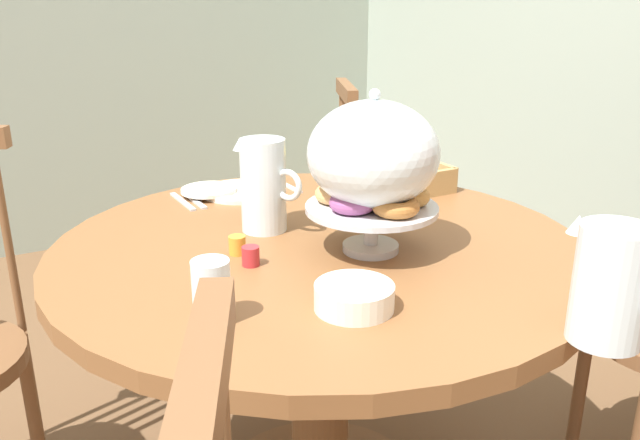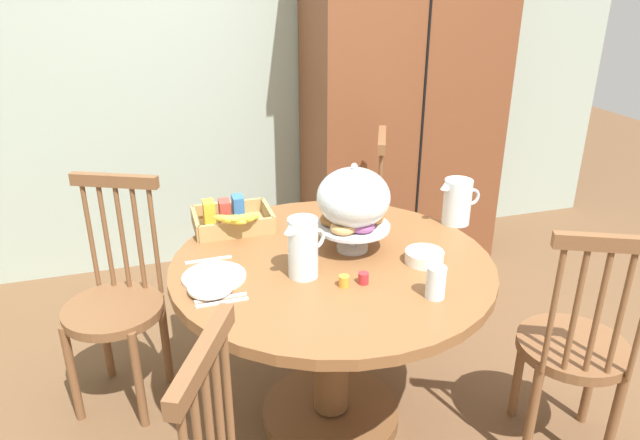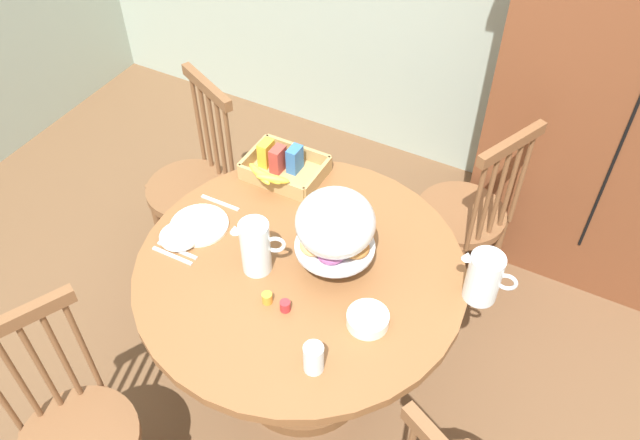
{
  "view_description": "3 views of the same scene",
  "coord_description": "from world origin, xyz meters",
  "px_view_note": "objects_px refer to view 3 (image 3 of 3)",
  "views": [
    {
      "loc": [
        1.05,
        -0.5,
        1.25
      ],
      "look_at": [
        -0.12,
        0.16,
        0.79
      ],
      "focal_mm": 36.15,
      "sensor_mm": 36.0,
      "label": 1
    },
    {
      "loc": [
        -0.73,
        -1.66,
        1.74
      ],
      "look_at": [
        -0.12,
        0.31,
        0.84
      ],
      "focal_mm": 33.13,
      "sensor_mm": 36.0,
      "label": 2
    },
    {
      "loc": [
        0.66,
        -1.14,
        2.5
      ],
      "look_at": [
        -0.12,
        0.31,
        0.84
      ],
      "focal_mm": 36.66,
      "sensor_mm": 36.0,
      "label": 3
    }
  ],
  "objects_px": {
    "windsor_chair_by_cabinet": "(465,217)",
    "cereal_bowl": "(368,319)",
    "pastry_stand_with_dome": "(335,226)",
    "cereal_basket": "(281,166)",
    "butter_dish": "(310,221)",
    "windsor_chair_far_side": "(76,436)",
    "orange_juice_pitcher": "(256,249)",
    "milk_pitcher": "(483,279)",
    "china_plate_small": "(180,236)",
    "dining_table": "(301,304)",
    "drinking_glass": "(314,358)",
    "china_plate_large": "(199,225)",
    "windsor_chair_facing_door": "(194,187)"
  },
  "relations": [
    {
      "from": "cereal_bowl",
      "to": "butter_dish",
      "type": "height_order",
      "value": "cereal_bowl"
    },
    {
      "from": "china_plate_large",
      "to": "butter_dish",
      "type": "relative_size",
      "value": 3.67
    },
    {
      "from": "orange_juice_pitcher",
      "to": "windsor_chair_far_side",
      "type": "bearing_deg",
      "value": -112.21
    },
    {
      "from": "windsor_chair_by_cabinet",
      "to": "dining_table",
      "type": "bearing_deg",
      "value": -115.17
    },
    {
      "from": "milk_pitcher",
      "to": "butter_dish",
      "type": "xyz_separation_m",
      "value": [
        -0.67,
        0.03,
        -0.08
      ]
    },
    {
      "from": "windsor_chair_by_cabinet",
      "to": "cereal_bowl",
      "type": "relative_size",
      "value": 6.96
    },
    {
      "from": "milk_pitcher",
      "to": "cereal_bowl",
      "type": "distance_m",
      "value": 0.41
    },
    {
      "from": "dining_table",
      "to": "milk_pitcher",
      "type": "xyz_separation_m",
      "value": [
        0.6,
        0.17,
        0.3
      ]
    },
    {
      "from": "orange_juice_pitcher",
      "to": "cereal_bowl",
      "type": "bearing_deg",
      "value": -4.66
    },
    {
      "from": "cereal_basket",
      "to": "dining_table",
      "type": "bearing_deg",
      "value": -52.06
    },
    {
      "from": "windsor_chair_by_cabinet",
      "to": "milk_pitcher",
      "type": "distance_m",
      "value": 0.77
    },
    {
      "from": "pastry_stand_with_dome",
      "to": "cereal_basket",
      "type": "xyz_separation_m",
      "value": [
        -0.41,
        0.33,
        -0.15
      ]
    },
    {
      "from": "milk_pitcher",
      "to": "china_plate_small",
      "type": "height_order",
      "value": "milk_pitcher"
    },
    {
      "from": "cereal_basket",
      "to": "china_plate_large",
      "type": "bearing_deg",
      "value": -107.5
    },
    {
      "from": "cereal_basket",
      "to": "china_plate_small",
      "type": "bearing_deg",
      "value": -107.02
    },
    {
      "from": "pastry_stand_with_dome",
      "to": "drinking_glass",
      "type": "bearing_deg",
      "value": -71.42
    },
    {
      "from": "windsor_chair_far_side",
      "to": "china_plate_small",
      "type": "distance_m",
      "value": 0.76
    },
    {
      "from": "milk_pitcher",
      "to": "china_plate_small",
      "type": "xyz_separation_m",
      "value": [
        -1.06,
        -0.27,
        -0.07
      ]
    },
    {
      "from": "pastry_stand_with_dome",
      "to": "windsor_chair_far_side",
      "type": "bearing_deg",
      "value": -121.54
    },
    {
      "from": "windsor_chair_facing_door",
      "to": "pastry_stand_with_dome",
      "type": "relative_size",
      "value": 2.83
    },
    {
      "from": "milk_pitcher",
      "to": "cereal_basket",
      "type": "bearing_deg",
      "value": 166.46
    },
    {
      "from": "windsor_chair_by_cabinet",
      "to": "milk_pitcher",
      "type": "height_order",
      "value": "windsor_chair_by_cabinet"
    },
    {
      "from": "drinking_glass",
      "to": "butter_dish",
      "type": "xyz_separation_m",
      "value": [
        -0.31,
        0.55,
        -0.04
      ]
    },
    {
      "from": "pastry_stand_with_dome",
      "to": "butter_dish",
      "type": "xyz_separation_m",
      "value": [
        -0.17,
        0.14,
        -0.19
      ]
    },
    {
      "from": "cereal_bowl",
      "to": "china_plate_large",
      "type": "bearing_deg",
      "value": 171.94
    },
    {
      "from": "windsor_chair_by_cabinet",
      "to": "drinking_glass",
      "type": "height_order",
      "value": "windsor_chair_by_cabinet"
    },
    {
      "from": "orange_juice_pitcher",
      "to": "drinking_glass",
      "type": "distance_m",
      "value": 0.46
    },
    {
      "from": "pastry_stand_with_dome",
      "to": "orange_juice_pitcher",
      "type": "relative_size",
      "value": 1.6
    },
    {
      "from": "windsor_chair_by_cabinet",
      "to": "cereal_bowl",
      "type": "height_order",
      "value": "windsor_chair_by_cabinet"
    },
    {
      "from": "dining_table",
      "to": "cereal_bowl",
      "type": "distance_m",
      "value": 0.41
    },
    {
      "from": "dining_table",
      "to": "cereal_basket",
      "type": "distance_m",
      "value": 0.56
    },
    {
      "from": "dining_table",
      "to": "orange_juice_pitcher",
      "type": "distance_m",
      "value": 0.35
    },
    {
      "from": "windsor_chair_by_cabinet",
      "to": "butter_dish",
      "type": "bearing_deg",
      "value": -126.78
    },
    {
      "from": "windsor_chair_far_side",
      "to": "orange_juice_pitcher",
      "type": "distance_m",
      "value": 0.86
    },
    {
      "from": "drinking_glass",
      "to": "windsor_chair_far_side",
      "type": "bearing_deg",
      "value": -146.03
    },
    {
      "from": "windsor_chair_facing_door",
      "to": "china_plate_small",
      "type": "bearing_deg",
      "value": -55.29
    },
    {
      "from": "china_plate_large",
      "to": "drinking_glass",
      "type": "height_order",
      "value": "drinking_glass"
    },
    {
      "from": "orange_juice_pitcher",
      "to": "china_plate_small",
      "type": "relative_size",
      "value": 1.43
    },
    {
      "from": "milk_pitcher",
      "to": "china_plate_small",
      "type": "relative_size",
      "value": 1.32
    },
    {
      "from": "pastry_stand_with_dome",
      "to": "milk_pitcher",
      "type": "relative_size",
      "value": 1.74
    },
    {
      "from": "windsor_chair_facing_door",
      "to": "butter_dish",
      "type": "bearing_deg",
      "value": -15.23
    },
    {
      "from": "milk_pitcher",
      "to": "windsor_chair_facing_door",
      "type": "bearing_deg",
      "value": 170.75
    },
    {
      "from": "orange_juice_pitcher",
      "to": "milk_pitcher",
      "type": "relative_size",
      "value": 1.08
    },
    {
      "from": "china_plate_small",
      "to": "drinking_glass",
      "type": "height_order",
      "value": "drinking_glass"
    },
    {
      "from": "cereal_basket",
      "to": "cereal_bowl",
      "type": "height_order",
      "value": "cereal_basket"
    },
    {
      "from": "windsor_chair_far_side",
      "to": "pastry_stand_with_dome",
      "type": "distance_m",
      "value": 1.11
    },
    {
      "from": "milk_pitcher",
      "to": "china_plate_large",
      "type": "relative_size",
      "value": 0.9
    },
    {
      "from": "dining_table",
      "to": "drinking_glass",
      "type": "relative_size",
      "value": 10.75
    },
    {
      "from": "drinking_glass",
      "to": "cereal_bowl",
      "type": "bearing_deg",
      "value": 71.75
    },
    {
      "from": "windsor_chair_by_cabinet",
      "to": "china_plate_large",
      "type": "height_order",
      "value": "windsor_chair_by_cabinet"
    }
  ]
}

